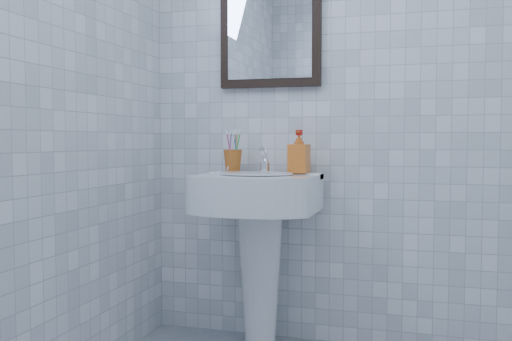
% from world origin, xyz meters
% --- Properties ---
extents(wall_back, '(2.20, 0.02, 2.50)m').
position_xyz_m(wall_back, '(0.00, 1.20, 1.25)').
color(wall_back, white).
rests_on(wall_back, ground).
extents(washbasin, '(0.54, 0.40, 0.84)m').
position_xyz_m(washbasin, '(-0.50, 0.99, 0.56)').
color(washbasin, white).
rests_on(washbasin, ground).
extents(faucet, '(0.05, 0.11, 0.12)m').
position_xyz_m(faucet, '(-0.50, 1.08, 0.88)').
color(faucet, white).
rests_on(faucet, washbasin).
extents(toothbrush_cup, '(0.11, 0.11, 0.11)m').
position_xyz_m(toothbrush_cup, '(-0.66, 1.08, 0.88)').
color(toothbrush_cup, '#B1561B').
rests_on(toothbrush_cup, washbasin).
extents(soap_dispenser, '(0.10, 0.10, 0.20)m').
position_xyz_m(soap_dispenser, '(-0.33, 1.09, 0.93)').
color(soap_dispenser, '#E75216').
rests_on(soap_dispenser, washbasin).
extents(wall_mirror, '(0.50, 0.04, 0.62)m').
position_xyz_m(wall_mirror, '(-0.50, 1.18, 1.55)').
color(wall_mirror, black).
rests_on(wall_mirror, wall_back).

